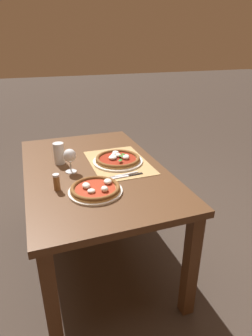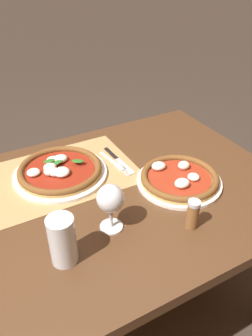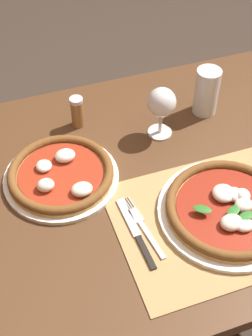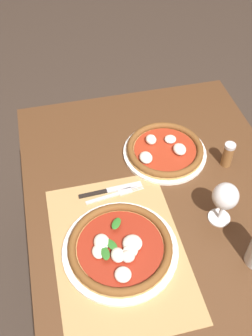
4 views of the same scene
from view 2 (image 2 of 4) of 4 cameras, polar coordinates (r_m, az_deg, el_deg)
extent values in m
plane|color=#382D26|center=(1.67, -4.96, -25.45)|extent=(24.00, 24.00, 0.00)
cube|color=#4C301C|center=(1.12, -6.77, -6.38)|extent=(1.42, 0.88, 0.04)
cube|color=#4C301C|center=(1.86, 7.86, -2.04)|extent=(0.07, 0.07, 0.70)
cube|color=#A88451|center=(1.23, -11.20, -1.10)|extent=(0.54, 0.38, 0.00)
cylinder|color=white|center=(1.23, -11.33, -0.95)|extent=(0.34, 0.34, 0.01)
cylinder|color=tan|center=(1.22, -11.39, -0.53)|extent=(0.31, 0.31, 0.01)
torus|color=brown|center=(1.21, -11.44, -0.15)|extent=(0.31, 0.31, 0.02)
cylinder|color=maroon|center=(1.22, -11.42, -0.28)|extent=(0.25, 0.25, 0.00)
ellipsoid|color=silver|center=(1.26, -12.72, 1.46)|extent=(0.05, 0.04, 0.02)
ellipsoid|color=silver|center=(1.18, -12.27, -0.71)|extent=(0.04, 0.04, 0.03)
ellipsoid|color=silver|center=(1.19, -13.24, -0.59)|extent=(0.04, 0.04, 0.03)
ellipsoid|color=silver|center=(1.21, -13.12, 0.14)|extent=(0.05, 0.04, 0.03)
ellipsoid|color=silver|center=(1.18, -11.11, -0.69)|extent=(0.06, 0.06, 0.03)
ellipsoid|color=silver|center=(1.25, -11.37, 1.60)|extent=(0.05, 0.05, 0.03)
ellipsoid|color=silver|center=(1.20, -15.82, -0.74)|extent=(0.05, 0.05, 0.02)
ellipsoid|color=#286B23|center=(1.23, -11.81, 1.04)|extent=(0.05, 0.04, 0.00)
ellipsoid|color=#286B23|center=(1.24, -13.19, 1.24)|extent=(0.04, 0.02, 0.00)
ellipsoid|color=#286B23|center=(1.22, -8.40, 1.23)|extent=(0.05, 0.04, 0.00)
cylinder|color=white|center=(1.18, 9.22, -2.35)|extent=(0.30, 0.30, 0.01)
cylinder|color=tan|center=(1.18, 9.27, -1.92)|extent=(0.28, 0.28, 0.01)
torus|color=brown|center=(1.17, 9.31, -1.53)|extent=(0.28, 0.28, 0.02)
cylinder|color=maroon|center=(1.17, 9.29, -1.66)|extent=(0.22, 0.22, 0.00)
ellipsoid|color=silver|center=(1.20, 5.71, 0.35)|extent=(0.05, 0.05, 0.03)
ellipsoid|color=silver|center=(1.21, 10.02, 0.47)|extent=(0.04, 0.04, 0.03)
ellipsoid|color=silver|center=(1.17, 11.68, -1.53)|extent=(0.04, 0.04, 0.02)
ellipsoid|color=silver|center=(1.12, 9.73, -2.63)|extent=(0.05, 0.05, 0.03)
cylinder|color=silver|center=(1.00, -2.57, -10.15)|extent=(0.07, 0.07, 0.00)
cylinder|color=silver|center=(0.98, -2.62, -8.68)|extent=(0.01, 0.01, 0.06)
ellipsoid|color=silver|center=(0.93, -2.74, -5.28)|extent=(0.08, 0.08, 0.08)
ellipsoid|color=#C17019|center=(0.93, -2.72, -5.77)|extent=(0.07, 0.07, 0.05)
cylinder|color=silver|center=(0.88, -11.01, -12.25)|extent=(0.07, 0.07, 0.15)
cylinder|color=black|center=(0.89, -10.91, -12.90)|extent=(0.07, 0.07, 0.12)
cylinder|color=silver|center=(0.84, -11.39, -9.84)|extent=(0.07, 0.07, 0.02)
cube|color=#B7B7BC|center=(1.30, -3.07, 1.68)|extent=(0.03, 0.12, 0.00)
cube|color=#B7B7BC|center=(1.24, -1.02, 0.08)|extent=(0.03, 0.05, 0.00)
cylinder|color=#B7B7BC|center=(1.21, -0.20, -0.97)|extent=(0.01, 0.04, 0.00)
cylinder|color=#B7B7BC|center=(1.21, 0.02, -0.88)|extent=(0.01, 0.04, 0.00)
cylinder|color=#B7B7BC|center=(1.21, 0.25, -0.78)|extent=(0.01, 0.04, 0.00)
cylinder|color=#B7B7BC|center=(1.22, 0.48, -0.68)|extent=(0.01, 0.04, 0.00)
cube|color=black|center=(1.33, -2.60, 2.53)|extent=(0.02, 0.10, 0.01)
cube|color=#B7B7BC|center=(1.25, -0.22, 0.31)|extent=(0.02, 0.12, 0.00)
cylinder|color=brown|center=(0.99, 11.50, -8.17)|extent=(0.04, 0.04, 0.08)
cylinder|color=#BCBCC1|center=(0.96, 11.82, -6.03)|extent=(0.04, 0.04, 0.01)
camera|label=1|loc=(2.00, 54.99, 23.44)|focal=30.00mm
camera|label=3|loc=(1.74, -4.95, 41.15)|focal=50.00mm
camera|label=4|loc=(1.19, -59.05, 37.26)|focal=42.00mm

